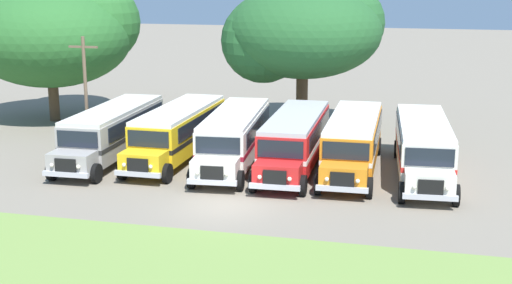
# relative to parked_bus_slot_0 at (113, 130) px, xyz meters

# --- Properties ---
(ground_plane) EXTENTS (220.00, 220.00, 0.00)m
(ground_plane) POSITION_rel_parked_bus_slot_0_xyz_m (8.55, -6.76, -1.58)
(ground_plane) COLOR slate
(parked_bus_slot_0) EXTENTS (2.91, 10.87, 2.82)m
(parked_bus_slot_0) POSITION_rel_parked_bus_slot_0_xyz_m (0.00, 0.00, 0.00)
(parked_bus_slot_0) COLOR #9E9993
(parked_bus_slot_0) RESTS_ON ground_plane
(parked_bus_slot_1) EXTENTS (2.75, 10.85, 2.82)m
(parked_bus_slot_1) POSITION_rel_parked_bus_slot_0_xyz_m (3.60, 0.89, 0.00)
(parked_bus_slot_1) COLOR yellow
(parked_bus_slot_1) RESTS_ON ground_plane
(parked_bus_slot_2) EXTENTS (3.48, 10.96, 2.82)m
(parked_bus_slot_2) POSITION_rel_parked_bus_slot_0_xyz_m (7.00, 0.41, 0.00)
(parked_bus_slot_2) COLOR silver
(parked_bus_slot_2) RESTS_ON ground_plane
(parked_bus_slot_3) EXTENTS (2.91, 10.87, 2.82)m
(parked_bus_slot_3) POSITION_rel_parked_bus_slot_0_xyz_m (10.37, 0.41, 0.00)
(parked_bus_slot_3) COLOR red
(parked_bus_slot_3) RESTS_ON ground_plane
(parked_bus_slot_4) EXTENTS (2.89, 10.87, 2.82)m
(parked_bus_slot_4) POSITION_rel_parked_bus_slot_0_xyz_m (13.44, 0.83, 0.00)
(parked_bus_slot_4) COLOR orange
(parked_bus_slot_4) RESTS_ON ground_plane
(parked_bus_slot_5) EXTENTS (3.35, 10.94, 2.82)m
(parked_bus_slot_5) POSITION_rel_parked_bus_slot_0_xyz_m (17.07, 0.54, 0.00)
(parked_bus_slot_5) COLOR silver
(parked_bus_slot_5) RESTS_ON ground_plane
(broad_shade_tree) EXTENTS (10.47, 9.51, 9.96)m
(broad_shade_tree) POSITION_rel_parked_bus_slot_0_xyz_m (8.95, 10.34, 4.99)
(broad_shade_tree) COLOR brown
(broad_shade_tree) RESTS_ON ground_plane
(secondary_tree) EXTENTS (11.73, 11.55, 10.42)m
(secondary_tree) POSITION_rel_parked_bus_slot_0_xyz_m (-8.47, 9.10, 4.79)
(secondary_tree) COLOR brown
(secondary_tree) RESTS_ON ground_plane
(utility_pole) EXTENTS (1.80, 0.20, 6.68)m
(utility_pole) POSITION_rel_parked_bus_slot_0_xyz_m (-2.24, 1.35, 2.00)
(utility_pole) COLOR brown
(utility_pole) RESTS_ON ground_plane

